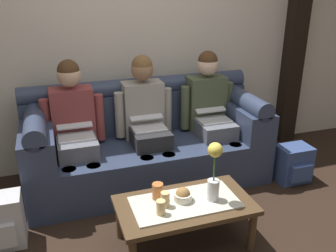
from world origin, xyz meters
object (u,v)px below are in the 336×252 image
object	(u,v)px
person_right	(210,109)
coffee_table	(185,208)
flower_vase	(214,170)
snack_bowl	(183,196)
cup_near_right	(165,199)
couch	(146,144)
backpack_right	(293,164)
cup_far_center	(161,207)
cup_near_left	(158,191)
person_middle	(146,116)
person_left	(74,124)

from	to	relation	value
person_right	coffee_table	distance (m)	1.29
flower_vase	snack_bowl	world-z (taller)	flower_vase
flower_vase	cup_near_right	bearing A→B (deg)	175.76
couch	cup_near_right	xyz separation A→B (m)	(-0.15, -1.06, 0.05)
flower_vase	backpack_right	world-z (taller)	flower_vase
snack_bowl	coffee_table	bearing A→B (deg)	-64.06
flower_vase	cup_far_center	bearing A→B (deg)	-172.71
cup_near_right	cup_far_center	distance (m)	0.10
person_right	cup_near_right	bearing A→B (deg)	-127.52
cup_near_left	cup_far_center	size ratio (longest dim) A/B	1.17
flower_vase	couch	bearing A→B (deg)	100.57
person_middle	snack_bowl	world-z (taller)	person_middle
person_right	cup_far_center	xyz separation A→B (m)	(-0.87, -1.14, -0.24)
couch	snack_bowl	xyz separation A→B (m)	(-0.01, -1.04, 0.04)
cup_near_left	backpack_right	bearing A→B (deg)	16.07
person_left	cup_near_right	bearing A→B (deg)	-64.38
person_middle	snack_bowl	distance (m)	1.06
coffee_table	snack_bowl	size ratio (longest dim) A/B	7.40
cup_near_left	cup_far_center	bearing A→B (deg)	-100.68
cup_near_left	coffee_table	bearing A→B (deg)	-29.89
couch	cup_near_right	world-z (taller)	couch
person_right	flower_vase	xyz separation A→B (m)	(-0.46, -1.09, -0.05)
cup_near_right	flower_vase	bearing A→B (deg)	-4.24
person_middle	cup_far_center	bearing A→B (deg)	-100.44
backpack_right	snack_bowl	bearing A→B (deg)	-159.03
person_left	snack_bowl	bearing A→B (deg)	-57.73
person_right	cup_near_left	distance (m)	1.29
couch	flower_vase	world-z (taller)	couch
snack_bowl	cup_near_left	distance (m)	0.19
person_left	coffee_table	xyz separation A→B (m)	(0.66, -1.05, -0.34)
cup_far_center	backpack_right	bearing A→B (deg)	21.93
person_left	cup_near_right	xyz separation A→B (m)	(0.51, -1.06, -0.23)
couch	backpack_right	size ratio (longest dim) A/B	6.19
coffee_table	flower_vase	distance (m)	0.36
couch	person_middle	size ratio (longest dim) A/B	1.85
person_left	person_right	bearing A→B (deg)	-0.00
backpack_right	cup_near_right	bearing A→B (deg)	-159.96
person_middle	backpack_right	bearing A→B (deg)	-20.96
flower_vase	backpack_right	xyz separation A→B (m)	(1.14, 0.57, -0.43)
person_left	backpack_right	size ratio (longest dim) A/B	3.36
person_right	cup_far_center	bearing A→B (deg)	-127.40
coffee_table	person_middle	bearing A→B (deg)	90.00
person_left	cup_near_left	size ratio (longest dim) A/B	9.97
coffee_table	snack_bowl	xyz separation A→B (m)	(-0.01, 0.02, 0.09)
person_middle	person_right	bearing A→B (deg)	-0.00
person_left	person_middle	distance (m)	0.66
cup_near_left	person_left	bearing A→B (deg)	117.10
person_middle	cup_near_left	bearing A→B (deg)	-100.39
flower_vase	snack_bowl	xyz separation A→B (m)	(-0.21, 0.05, -0.20)
cup_near_left	person_right	bearing A→B (deg)	48.70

